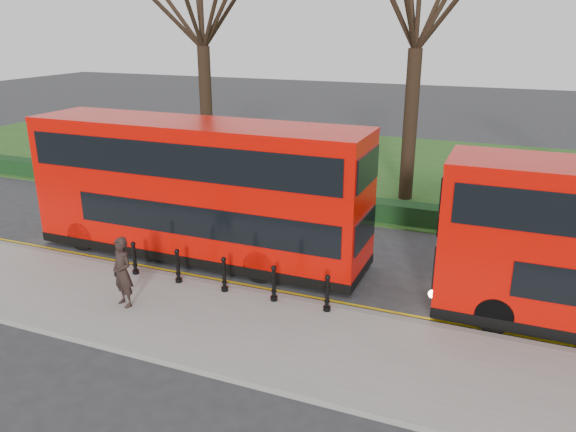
% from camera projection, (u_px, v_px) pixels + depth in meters
% --- Properties ---
extents(ground, '(120.00, 120.00, 0.00)m').
position_uv_depth(ground, '(274.00, 282.00, 17.04)').
color(ground, '#28282B').
rests_on(ground, ground).
extents(pavement, '(60.00, 4.00, 0.15)m').
position_uv_depth(pavement, '(228.00, 327.00, 14.39)').
color(pavement, gray).
rests_on(pavement, ground).
extents(kerb, '(60.00, 0.25, 0.16)m').
position_uv_depth(kerb, '(261.00, 294.00, 16.14)').
color(kerb, slate).
rests_on(kerb, ground).
extents(grass_verge, '(60.00, 18.00, 0.06)m').
position_uv_depth(grass_verge, '(386.00, 169.00, 30.15)').
color(grass_verge, '#244918').
rests_on(grass_verge, ground).
extents(hedge, '(60.00, 0.90, 0.80)m').
position_uv_depth(hedge, '(341.00, 206.00, 22.86)').
color(hedge, black).
rests_on(hedge, ground).
extents(yellow_line_outer, '(60.00, 0.10, 0.01)m').
position_uv_depth(yellow_line_outer, '(265.00, 292.00, 16.42)').
color(yellow_line_outer, yellow).
rests_on(yellow_line_outer, ground).
extents(yellow_line_inner, '(60.00, 0.10, 0.01)m').
position_uv_depth(yellow_line_inner, '(268.00, 289.00, 16.60)').
color(yellow_line_inner, yellow).
rests_on(yellow_line_inner, ground).
extents(bollard_row, '(6.35, 0.15, 1.00)m').
position_uv_depth(bollard_row, '(224.00, 275.00, 15.99)').
color(bollard_row, black).
rests_on(bollard_row, pavement).
extents(bus_lead, '(11.35, 2.60, 4.51)m').
position_uv_depth(bus_lead, '(197.00, 190.00, 18.32)').
color(bus_lead, '#CC0902').
rests_on(bus_lead, ground).
extents(pedestrian, '(0.83, 0.68, 1.95)m').
position_uv_depth(pedestrian, '(122.00, 272.00, 15.04)').
color(pedestrian, black).
rests_on(pedestrian, pavement).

